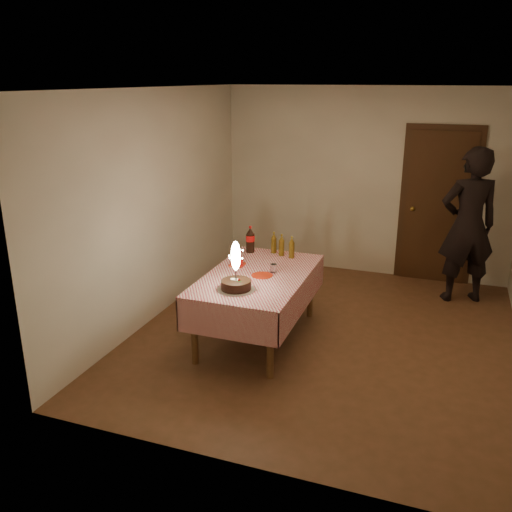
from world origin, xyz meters
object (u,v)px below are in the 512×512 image
Objects in this scene: clear_cup at (274,268)px; amber_bottle_right at (292,248)px; cola_bottle at (250,240)px; amber_bottle_mid at (282,246)px; red_plate at (262,275)px; birthday_cake at (236,279)px; red_cup at (239,262)px; photographer at (468,226)px; dining_table at (258,283)px; amber_bottle_left at (274,243)px.

amber_bottle_right reaches higher than clear_cup.
clear_cup is 0.28× the size of cola_bottle.
clear_cup is at bearing -80.92° from amber_bottle_mid.
amber_bottle_right is at bearing 79.79° from red_plate.
birthday_cake is at bearing -104.00° from red_plate.
red_cup is 2.91m from photographer.
clear_cup is (0.19, 0.59, -0.07)m from birthday_cake.
clear_cup is 0.05× the size of photographer.
photographer is (2.01, 1.20, 0.12)m from amber_bottle_mid.
amber_bottle_right is (0.44, 0.49, 0.07)m from red_cup.
amber_bottle_mid is (0.31, 0.54, 0.07)m from red_cup.
clear_cup is 2.62m from photographer.
amber_bottle_mid is 0.13× the size of photographer.
birthday_cake is 1.19m from cola_bottle.
dining_table is 19.11× the size of clear_cup.
red_plate is 2.20× the size of red_cup.
birthday_cake is (-0.05, -0.48, 0.21)m from dining_table.
birthday_cake is 0.47m from red_plate.
birthday_cake is 1.54× the size of cola_bottle.
amber_bottle_left reaches higher than red_cup.
cola_bottle is 0.52m from amber_bottle_right.
amber_bottle_right is at bearing 47.98° from red_cup.
dining_table is 0.80m from cola_bottle.
birthday_cake reaches higher than red_plate.
photographer is at bearing 42.45° from dining_table.
cola_bottle is (-0.34, 0.68, 0.25)m from dining_table.
birthday_cake is at bearing -101.73° from amber_bottle_right.
birthday_cake is 1.92× the size of amber_bottle_right.
clear_cup is 0.75m from cola_bottle.
birthday_cake is 4.89× the size of red_cup.
amber_bottle_right is 0.13× the size of photographer.
cola_bottle is at bearing 119.05° from red_plate.
amber_bottle_mid is at bearing 99.08° from clear_cup.
clear_cup is (0.14, 0.11, 0.14)m from dining_table.
amber_bottle_left and amber_bottle_right have the same top height.
cola_bottle reaches higher than amber_bottle_left.
red_cup is 0.67m from amber_bottle_right.
amber_bottle_mid is at bearing -27.36° from amber_bottle_left.
photographer is (2.06, 1.89, 0.33)m from dining_table.
clear_cup is 0.59m from amber_bottle_mid.
cola_bottle is at bearing 103.79° from birthday_cake.
amber_bottle_mid is (0.05, 0.69, 0.22)m from dining_table.
red_cup reaches higher than red_plate.
clear_cup is at bearing 38.54° from dining_table.
amber_bottle_right is 0.14m from amber_bottle_mid.
amber_bottle_right is at bearing -4.27° from cola_bottle.
cola_bottle reaches higher than dining_table.
amber_bottle_right is (0.04, 0.53, 0.07)m from clear_cup.
red_cup is 0.39× the size of amber_bottle_right.
cola_bottle is at bearing 116.24° from dining_table.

